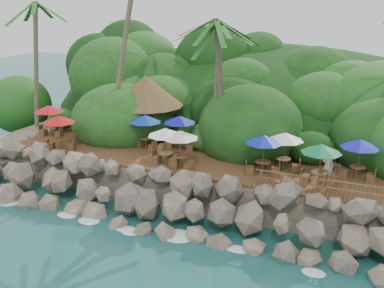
% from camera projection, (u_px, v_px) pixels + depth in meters
% --- Properties ---
extents(ground, '(140.00, 140.00, 0.00)m').
position_uv_depth(ground, '(147.00, 236.00, 23.81)').
color(ground, '#19514F').
rests_on(ground, ground).
extents(land_base, '(32.00, 25.20, 2.10)m').
position_uv_depth(land_base, '(239.00, 137.00, 37.46)').
color(land_base, gray).
rests_on(land_base, ground).
extents(jungle_hill, '(44.80, 28.00, 15.40)m').
position_uv_depth(jungle_hill, '(262.00, 128.00, 44.33)').
color(jungle_hill, '#143811').
rests_on(jungle_hill, ground).
extents(seawall, '(29.00, 4.00, 2.30)m').
position_uv_depth(seawall, '(164.00, 201.00, 25.20)').
color(seawall, gray).
rests_on(seawall, ground).
extents(terrace, '(26.00, 5.00, 0.20)m').
position_uv_depth(terrace, '(192.00, 162.00, 28.38)').
color(terrace, brown).
rests_on(terrace, land_base).
extents(jungle_foliage, '(44.00, 16.00, 12.00)m').
position_uv_depth(jungle_foliage, '(235.00, 153.00, 36.90)').
color(jungle_foliage, '#143811').
rests_on(jungle_foliage, ground).
extents(foam_line, '(25.20, 0.80, 0.06)m').
position_uv_depth(foam_line, '(150.00, 232.00, 24.06)').
color(foam_line, white).
rests_on(foam_line, ground).
extents(palms, '(35.17, 6.76, 14.10)m').
position_uv_depth(palms, '(228.00, 4.00, 27.42)').
color(palms, brown).
rests_on(palms, ground).
extents(palapa, '(5.48, 5.48, 4.60)m').
position_uv_depth(palapa, '(146.00, 91.00, 32.32)').
color(palapa, brown).
rests_on(palapa, ground).
extents(dining_clusters, '(23.88, 5.41, 2.40)m').
position_uv_depth(dining_clusters, '(192.00, 131.00, 27.54)').
color(dining_clusters, brown).
rests_on(dining_clusters, terrace).
extents(railing, '(8.30, 0.10, 1.00)m').
position_uv_depth(railing, '(334.00, 187.00, 22.69)').
color(railing, brown).
rests_on(railing, terrace).
extents(waiter, '(0.68, 0.49, 1.73)m').
position_uv_depth(waiter, '(328.00, 166.00, 24.97)').
color(waiter, white).
rests_on(waiter, terrace).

